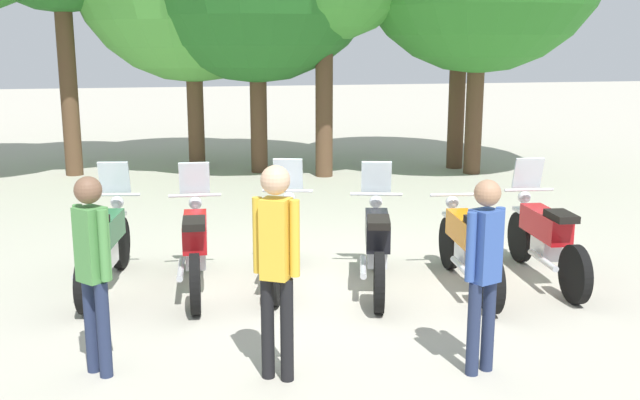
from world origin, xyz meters
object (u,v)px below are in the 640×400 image
Objects in this scene: motorcycle_1 at (195,244)px; motorcycle_5 at (545,237)px; person_0 at (93,261)px; person_2 at (276,255)px; motorcycle_0 at (105,244)px; motorcycle_4 at (468,245)px; motorcycle_3 at (377,243)px; person_1 at (484,262)px; motorcycle_2 at (283,238)px.

motorcycle_5 is at bearing -94.02° from motorcycle_1.
person_2 reaches higher than person_0.
motorcycle_5 is 5.20m from person_0.
motorcycle_0 is 0.99× the size of motorcycle_1.
motorcycle_1 is 1.00× the size of motorcycle_5.
motorcycle_5 is at bearing -30.41° from person_2.
person_2 reaches higher than motorcycle_0.
motorcycle_0 is 1.04m from motorcycle_1.
person_0 reaches higher than motorcycle_4.
person_0 is (-3.95, -1.41, 0.49)m from motorcycle_4.
motorcycle_5 is 1.21× the size of person_2.
motorcycle_1 is at bearing 88.24° from motorcycle_5.
motorcycle_5 is at bearing -79.62° from motorcycle_3.
person_0 is 3.22m from person_1.
motorcycle_3 is at bearing 164.73° from person_1.
person_1 reaches higher than motorcycle_0.
motorcycle_2 is 0.97× the size of motorcycle_5.
motorcycle_2 and motorcycle_5 have the same top height.
motorcycle_0 is at bearing 100.32° from motorcycle_2.
motorcycle_5 is 4.03m from person_2.
motorcycle_4 is at bearing -93.36° from motorcycle_2.
person_1 is at bearing 127.31° from person_0.
motorcycle_4 is (2.00, -0.71, -0.01)m from motorcycle_2.
person_2 is (-1.69, 0.25, 0.10)m from person_1.
person_0 reaches higher than motorcycle_2.
person_2 is at bearing 159.74° from motorcycle_3.
motorcycle_3 is 1.03m from motorcycle_4.
person_1 is (-0.80, -2.08, 0.47)m from motorcycle_4.
motorcycle_4 is 1.21× the size of person_2.
motorcycle_0 is 1.02× the size of motorcycle_3.
motorcycle_4 is at bearing 158.98° from person_0.
motorcycle_1 is 3.55m from person_1.
motorcycle_4 is at bearing -89.38° from motorcycle_3.
motorcycle_3 is 0.98× the size of motorcycle_5.
motorcycle_1 is 1.02× the size of motorcycle_3.
person_0 is at bearing 104.75° from person_2.
person_0 is (0.08, -2.32, 0.48)m from motorcycle_0.
motorcycle_4 is (3.02, -0.65, -0.01)m from motorcycle_1.
motorcycle_1 reaches higher than motorcycle_4.
motorcycle_5 reaches higher than motorcycle_4.
motorcycle_3 is 1.26× the size of person_0.
person_2 is (0.53, -2.48, 0.56)m from motorcycle_1.
motorcycle_1 is 1.21× the size of person_2.
motorcycle_5 is at bearing -78.24° from motorcycle_4.
motorcycle_1 is 1.03× the size of motorcycle_2.
motorcycle_5 is (3.01, -0.62, 0.00)m from motorcycle_2.
person_2 is at bearing -118.64° from person_1.
motorcycle_4 is 3.14m from person_2.
person_0 reaches higher than motorcycle_3.
person_2 is (-1.49, -2.09, 0.56)m from motorcycle_3.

